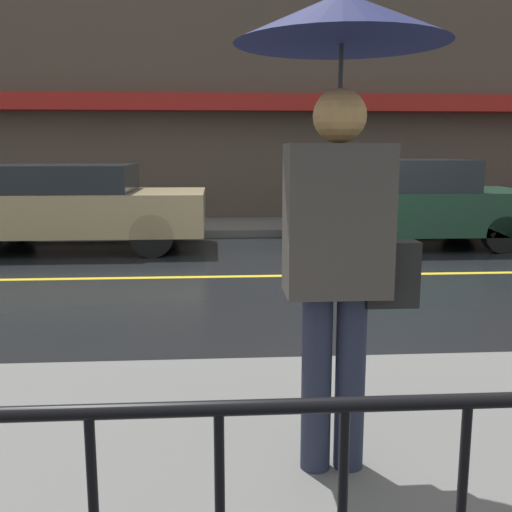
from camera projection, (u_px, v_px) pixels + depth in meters
name	position (u px, v px, depth m)	size (l,w,h in m)	color
ground_plane	(357.00, 275.00, 7.89)	(80.00, 80.00, 0.00)	black
sidewalk_far	(306.00, 226.00, 12.34)	(28.00, 2.14, 0.14)	#60605E
lane_marking	(357.00, 275.00, 7.89)	(25.20, 0.12, 0.01)	gold
building_storefront	(299.00, 85.00, 12.99)	(28.00, 0.85, 6.06)	#4C4238
pedestrian	(341.00, 127.00, 2.59)	(0.92, 0.92, 2.15)	#23283D
car_tan	(75.00, 205.00, 9.82)	(4.18, 1.88, 1.39)	tan
car_dark_green	(408.00, 202.00, 10.19)	(3.96, 1.90, 1.46)	#193828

